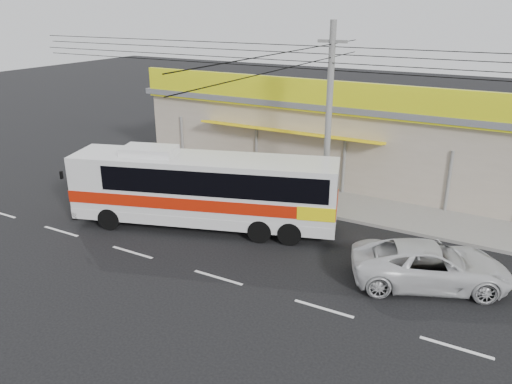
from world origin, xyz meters
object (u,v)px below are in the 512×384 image
coach_bus (208,187)px  white_car (430,265)px  motorbike_dark (152,156)px  motorbike_red (139,160)px  utility_pole (332,57)px

coach_bus → white_car: (9.32, -0.28, -1.12)m
motorbike_dark → white_car: bearing=-98.3°
motorbike_red → motorbike_dark: bearing=17.3°
motorbike_red → motorbike_dark: motorbike_red is taller
motorbike_red → white_car: 17.84m
motorbike_dark → motorbike_red: bearing=-165.1°
white_car → motorbike_dark: bearing=48.0°
white_car → coach_bus: bearing=65.3°
coach_bus → motorbike_dark: coach_bus is taller
coach_bus → motorbike_dark: 9.86m
motorbike_red → white_car: bearing=-92.3°
white_car → utility_pole: (-5.52, 4.15, 6.30)m
motorbike_dark → white_car: white_car is taller
utility_pole → white_car: bearing=-36.9°
motorbike_red → utility_pole: 13.32m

